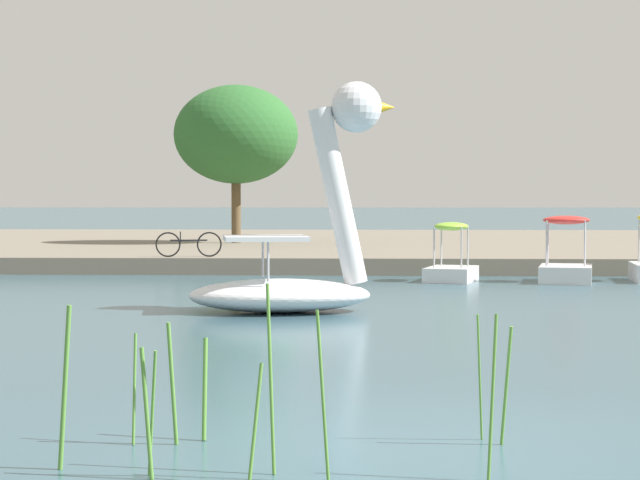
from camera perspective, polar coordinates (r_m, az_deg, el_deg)
ground_plane at (r=9.28m, az=4.53°, el=-10.03°), size 514.02×514.02×0.00m
shore_bank_far at (r=43.46m, az=3.06°, el=-0.26°), size 148.61×27.71×0.43m
swan_boat at (r=20.10m, az=-0.99°, el=-0.47°), size 3.68×2.27×3.94m
pedal_boat_red at (r=27.85m, az=11.82°, el=-1.11°), size 1.50×2.06×1.55m
pedal_boat_lime at (r=27.76m, az=6.37°, el=-1.12°), size 1.43×1.95×1.39m
tree_broadleaf_right at (r=40.29m, az=-4.09°, el=5.11°), size 4.98×5.10×5.38m
bicycle_parked at (r=30.63m, az=-6.38°, el=-0.20°), size 1.69×0.34×0.66m
reed_clump_foreground at (r=8.72m, az=-3.91°, el=-7.38°), size 3.34×1.61×1.34m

